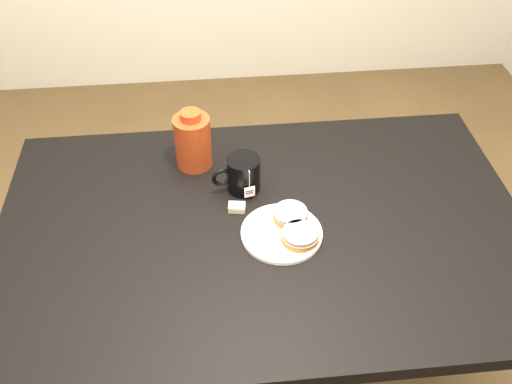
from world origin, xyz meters
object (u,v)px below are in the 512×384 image
(bagel_back, at_px, (290,215))
(mug, at_px, (243,174))
(plate, at_px, (282,233))
(bagel_package, at_px, (193,141))
(teabag_pouch, at_px, (237,207))
(bagel_front, at_px, (300,236))
(table, at_px, (263,246))

(bagel_back, distance_m, mug, 0.19)
(bagel_back, bearing_deg, plate, -122.08)
(mug, xyz_separation_m, bagel_package, (-0.13, 0.12, 0.03))
(plate, relative_size, bagel_back, 1.75)
(bagel_back, height_order, teabag_pouch, bagel_back)
(bagel_package, bearing_deg, teabag_pouch, -62.65)
(plate, xyz_separation_m, teabag_pouch, (-0.11, 0.10, 0.00))
(plate, height_order, bagel_back, bagel_back)
(bagel_package, bearing_deg, plate, -55.45)
(mug, bearing_deg, bagel_package, 123.44)
(plate, height_order, bagel_package, bagel_package)
(teabag_pouch, relative_size, bagel_package, 0.25)
(bagel_front, bearing_deg, bagel_package, 126.88)
(bagel_front, bearing_deg, mug, 119.76)
(bagel_back, distance_m, teabag_pouch, 0.15)
(bagel_back, relative_size, bagel_package, 0.66)
(mug, bearing_deg, table, -88.29)
(table, height_order, mug, mug)
(bagel_back, distance_m, bagel_package, 0.37)
(mug, distance_m, teabag_pouch, 0.10)
(plate, distance_m, bagel_back, 0.06)
(teabag_pouch, bearing_deg, mug, 74.52)
(table, distance_m, bagel_package, 0.37)
(table, bearing_deg, bagel_package, 122.22)
(bagel_back, height_order, mug, mug)
(bagel_back, xyz_separation_m, bagel_front, (0.01, -0.08, -0.00))
(mug, relative_size, bagel_package, 0.80)
(plate, xyz_separation_m, bagel_back, (0.03, 0.05, 0.02))
(table, relative_size, mug, 9.59)
(bagel_front, height_order, mug, mug)
(plate, bearing_deg, bagel_back, 57.92)
(table, bearing_deg, mug, 105.15)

